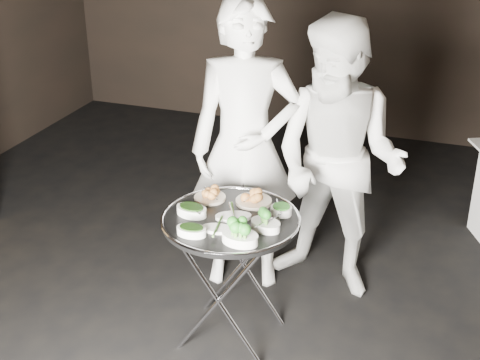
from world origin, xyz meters
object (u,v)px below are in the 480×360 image
(tray_stand, at_px, (231,273))
(waiter_right, at_px, (338,162))
(waiter_left, at_px, (246,148))
(serving_tray, at_px, (231,220))

(tray_stand, xyz_separation_m, waiter_right, (0.43, 0.72, 0.45))
(waiter_left, bearing_deg, serving_tray, -95.02)
(serving_tray, relative_size, waiter_left, 0.41)
(serving_tray, xyz_separation_m, waiter_left, (-0.13, 0.63, 0.15))
(tray_stand, height_order, waiter_right, waiter_right)
(tray_stand, bearing_deg, waiter_right, 58.84)
(waiter_right, bearing_deg, waiter_left, -160.28)
(waiter_left, bearing_deg, tray_stand, -95.02)
(tray_stand, relative_size, waiter_left, 0.41)
(serving_tray, relative_size, waiter_right, 0.43)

